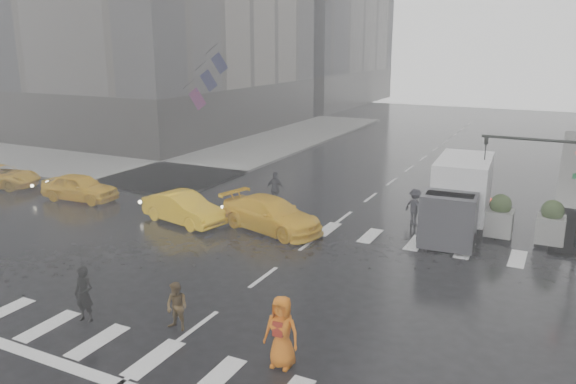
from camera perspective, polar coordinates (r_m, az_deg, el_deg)
The scene contains 17 objects.
ground at distance 20.38m, azimuth -2.52°, elevation -8.65°, with size 120.00×120.00×0.00m, color black.
sidewalk_nw at distance 45.03m, azimuth -13.49°, elevation 4.20°, with size 35.00×35.00×0.15m, color gray.
road_markings at distance 20.38m, azimuth -2.52°, elevation -8.63°, with size 18.00×48.00×0.01m, color silver, non-canonical shape.
traffic_signal_pole at distance 24.79m, azimuth 25.72°, elevation 1.96°, with size 4.45×0.42×4.50m.
planter_west at distance 25.60m, azimuth 20.71°, elevation -2.31°, with size 1.10×1.10×1.80m.
planter_mid at distance 25.51m, azimuth 25.16°, elevation -2.84°, with size 1.10×1.10×1.80m.
flag_cluster at distance 42.47m, azimuth -8.39°, elevation 11.40°, with size 2.87×3.06×4.69m.
pedestrian_black at distance 17.84m, azimuth -20.21°, elevation -7.62°, with size 1.06×1.08×2.43m.
pedestrian_brown at distance 16.94m, azimuth -11.22°, elevation -11.34°, with size 0.71×0.56×1.47m, color #4B371A.
pedestrian_orange at distance 14.83m, azimuth -0.65°, elevation -14.02°, with size 0.98×0.67×1.95m.
pedestrian_far_a at distance 28.76m, azimuth -1.27°, elevation 0.30°, with size 1.03×0.63×1.76m, color black.
pedestrian_far_b at distance 26.49m, azimuth 12.78°, elevation -1.46°, with size 1.08×0.60×1.68m, color black.
taxi_front at distance 31.78m, azimuth -20.40°, elevation 0.46°, with size 1.69×4.20×1.43m, color yellow.
taxi_mid at distance 26.49m, azimuth -10.58°, elevation -1.63°, with size 1.51×4.33×1.43m, color yellow.
taxi_rear at distance 25.02m, azimuth -1.72°, elevation -2.30°, with size 2.07×4.50×1.48m, color yellow.
taxi_far at distance 36.66m, azimuth -27.23°, elevation 1.44°, with size 2.12×4.07×1.28m, color yellow.
box_truck at distance 25.66m, azimuth 16.98°, elevation -0.28°, with size 2.25×6.01×3.19m.
Camera 1 is at (9.16, -16.28, 8.16)m, focal length 35.00 mm.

